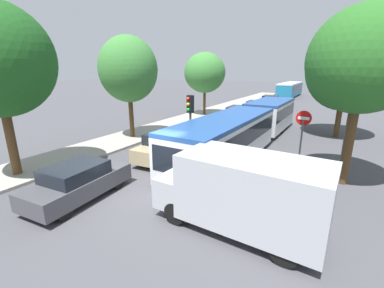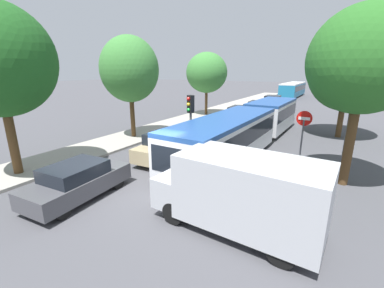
{
  "view_description": "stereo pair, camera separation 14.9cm",
  "coord_description": "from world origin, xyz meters",
  "px_view_note": "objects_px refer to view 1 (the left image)",
  "views": [
    {
      "loc": [
        6.05,
        -6.9,
        4.64
      ],
      "look_at": [
        0.2,
        3.42,
        1.2
      ],
      "focal_mm": 24.0,
      "sensor_mm": 36.0,
      "label": 1
    },
    {
      "loc": [
        6.18,
        -6.82,
        4.64
      ],
      "look_at": [
        0.2,
        3.42,
        1.2
      ],
      "focal_mm": 24.0,
      "sensor_mm": 36.0,
      "label": 2
    }
  ],
  "objects_px": {
    "queued_car_green": "(255,107)",
    "no_entry_sign": "(302,131)",
    "queued_car_tan": "(169,145)",
    "tree_left_mid": "(128,70)",
    "white_van": "(244,192)",
    "queued_car_white": "(238,114)",
    "direction_sign_post": "(348,120)",
    "queued_car_navy": "(270,101)",
    "tree_right_near": "(363,61)",
    "tree_left_far": "(205,73)",
    "city_bus_rear": "(290,89)",
    "traffic_light": "(190,113)",
    "tree_right_mid": "(348,70)",
    "queued_car_graphite": "(78,182)",
    "articulated_bus": "(248,125)",
    "queued_car_black": "(213,127)"
  },
  "relations": [
    {
      "from": "queued_car_tan",
      "to": "tree_left_mid",
      "type": "bearing_deg",
      "value": 60.06
    },
    {
      "from": "queued_car_graphite",
      "to": "tree_right_near",
      "type": "xyz_separation_m",
      "value": [
        8.52,
        6.42,
        4.27
      ]
    },
    {
      "from": "white_van",
      "to": "no_entry_sign",
      "type": "xyz_separation_m",
      "value": [
        0.73,
        6.23,
        0.64
      ]
    },
    {
      "from": "queued_car_graphite",
      "to": "queued_car_tan",
      "type": "relative_size",
      "value": 0.9
    },
    {
      "from": "queued_car_graphite",
      "to": "traffic_light",
      "type": "xyz_separation_m",
      "value": [
        1.33,
        5.93,
        1.81
      ]
    },
    {
      "from": "queued_car_white",
      "to": "tree_left_far",
      "type": "height_order",
      "value": "tree_left_far"
    },
    {
      "from": "queued_car_black",
      "to": "tree_right_mid",
      "type": "bearing_deg",
      "value": -65.44
    },
    {
      "from": "queued_car_tan",
      "to": "queued_car_green",
      "type": "distance_m",
      "value": 17.26
    },
    {
      "from": "queued_car_tan",
      "to": "queued_car_green",
      "type": "xyz_separation_m",
      "value": [
        -0.37,
        17.26,
        -0.08
      ]
    },
    {
      "from": "queued_car_graphite",
      "to": "traffic_light",
      "type": "relative_size",
      "value": 1.18
    },
    {
      "from": "no_entry_sign",
      "to": "queued_car_white",
      "type": "bearing_deg",
      "value": -145.36
    },
    {
      "from": "queued_car_tan",
      "to": "tree_left_far",
      "type": "relative_size",
      "value": 0.7
    },
    {
      "from": "queued_car_navy",
      "to": "tree_left_far",
      "type": "xyz_separation_m",
      "value": [
        -4.55,
        -9.48,
        3.57
      ]
    },
    {
      "from": "traffic_light",
      "to": "tree_right_mid",
      "type": "distance_m",
      "value": 11.8
    },
    {
      "from": "queued_car_green",
      "to": "no_entry_sign",
      "type": "relative_size",
      "value": 1.42
    },
    {
      "from": "queued_car_green",
      "to": "white_van",
      "type": "height_order",
      "value": "white_van"
    },
    {
      "from": "queued_car_green",
      "to": "tree_left_mid",
      "type": "distance_m",
      "value": 16.04
    },
    {
      "from": "white_van",
      "to": "traffic_light",
      "type": "height_order",
      "value": "traffic_light"
    },
    {
      "from": "city_bus_rear",
      "to": "traffic_light",
      "type": "height_order",
      "value": "traffic_light"
    },
    {
      "from": "queued_car_navy",
      "to": "tree_right_near",
      "type": "height_order",
      "value": "tree_right_near"
    },
    {
      "from": "direction_sign_post",
      "to": "tree_left_mid",
      "type": "distance_m",
      "value": 12.91
    },
    {
      "from": "traffic_light",
      "to": "no_entry_sign",
      "type": "xyz_separation_m",
      "value": [
        5.29,
        1.45,
        -0.62
      ]
    },
    {
      "from": "articulated_bus",
      "to": "tree_left_far",
      "type": "relative_size",
      "value": 2.53
    },
    {
      "from": "queued_car_black",
      "to": "tree_left_mid",
      "type": "bearing_deg",
      "value": 122.8
    },
    {
      "from": "articulated_bus",
      "to": "city_bus_rear",
      "type": "height_order",
      "value": "city_bus_rear"
    },
    {
      "from": "queued_car_navy",
      "to": "tree_left_mid",
      "type": "height_order",
      "value": "tree_left_mid"
    },
    {
      "from": "tree_right_near",
      "to": "tree_left_mid",
      "type": "bearing_deg",
      "value": 174.45
    },
    {
      "from": "white_van",
      "to": "articulated_bus",
      "type": "bearing_deg",
      "value": -69.9
    },
    {
      "from": "queued_car_white",
      "to": "queued_car_graphite",
      "type": "bearing_deg",
      "value": 176.15
    },
    {
      "from": "articulated_bus",
      "to": "queued_car_tan",
      "type": "relative_size",
      "value": 3.6
    },
    {
      "from": "white_van",
      "to": "tree_left_far",
      "type": "distance_m",
      "value": 20.27
    },
    {
      "from": "articulated_bus",
      "to": "tree_right_near",
      "type": "relative_size",
      "value": 2.3
    },
    {
      "from": "queued_car_green",
      "to": "tree_right_near",
      "type": "xyz_separation_m",
      "value": [
        8.54,
        -16.18,
        4.27
      ]
    },
    {
      "from": "city_bus_rear",
      "to": "no_entry_sign",
      "type": "relative_size",
      "value": 4.04
    },
    {
      "from": "no_entry_sign",
      "to": "city_bus_rear",
      "type": "bearing_deg",
      "value": -169.84
    },
    {
      "from": "queued_car_green",
      "to": "white_van",
      "type": "bearing_deg",
      "value": -168.11
    },
    {
      "from": "tree_left_far",
      "to": "no_entry_sign",
      "type": "bearing_deg",
      "value": -45.73
    },
    {
      "from": "queued_car_white",
      "to": "tree_left_mid",
      "type": "height_order",
      "value": "tree_left_mid"
    },
    {
      "from": "direction_sign_post",
      "to": "tree_left_far",
      "type": "relative_size",
      "value": 0.57
    },
    {
      "from": "tree_right_mid",
      "to": "articulated_bus",
      "type": "bearing_deg",
      "value": -131.18
    },
    {
      "from": "tree_left_far",
      "to": "direction_sign_post",
      "type": "bearing_deg",
      "value": -41.59
    },
    {
      "from": "no_entry_sign",
      "to": "direction_sign_post",
      "type": "height_order",
      "value": "direction_sign_post"
    },
    {
      "from": "queued_car_graphite",
      "to": "queued_car_green",
      "type": "relative_size",
      "value": 1.0
    },
    {
      "from": "queued_car_graphite",
      "to": "white_van",
      "type": "xyz_separation_m",
      "value": [
        5.89,
        1.15,
        0.55
      ]
    },
    {
      "from": "queued_car_graphite",
      "to": "tree_left_far",
      "type": "bearing_deg",
      "value": 9.26
    },
    {
      "from": "direction_sign_post",
      "to": "queued_car_black",
      "type": "bearing_deg",
      "value": -24.97
    },
    {
      "from": "queued_car_white",
      "to": "direction_sign_post",
      "type": "distance_m",
      "value": 12.75
    },
    {
      "from": "city_bus_rear",
      "to": "tree_left_far",
      "type": "height_order",
      "value": "tree_left_far"
    },
    {
      "from": "city_bus_rear",
      "to": "tree_right_mid",
      "type": "distance_m",
      "value": 29.48
    },
    {
      "from": "no_entry_sign",
      "to": "tree_right_near",
      "type": "xyz_separation_m",
      "value": [
        1.9,
        -0.96,
        3.08
      ]
    }
  ]
}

